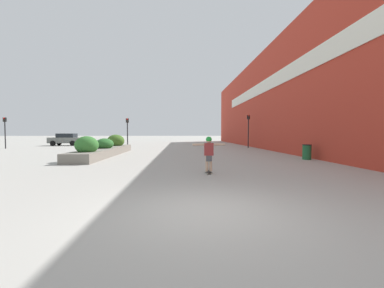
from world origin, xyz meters
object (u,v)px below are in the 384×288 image
at_px(skateboarder, 209,150).
at_px(trash_bin, 307,152).
at_px(traffic_light_left, 127,128).
at_px(traffic_light_far_left, 5,127).
at_px(skateboard, 209,172).
at_px(traffic_light_right, 248,126).
at_px(car_center_left, 66,139).
at_px(car_leftmost, 307,139).

xyz_separation_m(skateboarder, trash_bin, (6.61, 5.14, -0.47)).
distance_m(traffic_light_left, traffic_light_far_left, 12.71).
distance_m(skateboarder, traffic_light_far_left, 26.18).
distance_m(skateboard, traffic_light_right, 18.82).
distance_m(skateboard, trash_bin, 8.38).
bearing_deg(traffic_light_right, car_center_left, 164.10).
bearing_deg(skateboard, traffic_light_right, 69.04).
bearing_deg(traffic_light_right, traffic_light_left, -178.80).
bearing_deg(car_center_left, traffic_light_far_left, 152.26).
relative_size(skateboarder, traffic_light_far_left, 0.43).
xyz_separation_m(trash_bin, traffic_light_left, (-13.35, 12.16, 1.72)).
bearing_deg(traffic_light_left, car_leftmost, 17.65).
bearing_deg(traffic_light_right, car_leftmost, 34.84).
distance_m(skateboard, car_center_left, 28.83).
bearing_deg(car_leftmost, traffic_light_right, 124.84).
bearing_deg(car_center_left, skateboarder, -146.17).
distance_m(car_center_left, traffic_light_left, 11.52).
bearing_deg(skateboarder, car_leftmost, 54.95).
distance_m(car_center_left, traffic_light_far_left, 7.44).
relative_size(skateboarder, traffic_light_right, 0.39).
height_order(skateboarder, traffic_light_right, traffic_light_right).
bearing_deg(traffic_light_left, traffic_light_right, 1.20).
relative_size(skateboard, traffic_light_far_left, 0.20).
xyz_separation_m(car_center_left, traffic_light_far_left, (-3.40, -6.47, 1.41)).
bearing_deg(traffic_light_far_left, skateboarder, -41.95).
height_order(skateboard, skateboarder, skateboarder).
relative_size(car_leftmost, traffic_light_right, 1.10).
distance_m(skateboard, traffic_light_left, 18.69).
distance_m(skateboarder, trash_bin, 8.39).
bearing_deg(skateboard, car_leftmost, 54.95).
xyz_separation_m(car_center_left, traffic_light_left, (9.31, -6.64, 1.37)).
bearing_deg(car_leftmost, skateboard, 146.16).
relative_size(car_leftmost, car_center_left, 1.00).
bearing_deg(trash_bin, traffic_light_right, 91.38).
xyz_separation_m(car_leftmost, car_center_left, (-32.62, -0.77, -0.02)).
bearing_deg(skateboarder, skateboard, 178.80).
height_order(skateboard, car_leftmost, car_leftmost).
height_order(skateboarder, car_leftmost, car_leftmost).
relative_size(skateboard, trash_bin, 0.70).
bearing_deg(trash_bin, car_leftmost, 63.03).
bearing_deg(skateboard, traffic_light_far_left, 136.85).
xyz_separation_m(skateboard, skateboarder, (0.00, 0.00, 0.87)).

